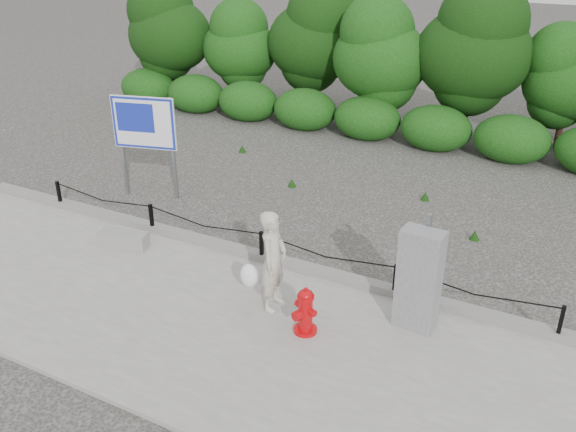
# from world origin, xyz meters

# --- Properties ---
(ground) EXTENTS (90.00, 90.00, 0.00)m
(ground) POSITION_xyz_m (0.00, 0.00, 0.00)
(ground) COLOR #2D2B28
(ground) RESTS_ON ground
(sidewalk) EXTENTS (14.00, 4.00, 0.08)m
(sidewalk) POSITION_xyz_m (0.00, -2.00, 0.04)
(sidewalk) COLOR gray
(sidewalk) RESTS_ON ground
(curb) EXTENTS (14.00, 0.22, 0.14)m
(curb) POSITION_xyz_m (0.00, 0.05, 0.15)
(curb) COLOR slate
(curb) RESTS_ON sidewalk
(chain_barrier) EXTENTS (10.06, 0.06, 0.60)m
(chain_barrier) POSITION_xyz_m (0.00, 0.00, 0.46)
(chain_barrier) COLOR black
(chain_barrier) RESTS_ON sidewalk
(treeline) EXTENTS (20.14, 3.71, 5.02)m
(treeline) POSITION_xyz_m (0.87, 8.89, 2.49)
(treeline) COLOR black
(treeline) RESTS_ON ground
(fire_hydrant) EXTENTS (0.46, 0.46, 0.76)m
(fire_hydrant) POSITION_xyz_m (1.63, -1.53, 0.44)
(fire_hydrant) COLOR #C0070B
(fire_hydrant) RESTS_ON sidewalk
(pedestrian) EXTENTS (0.73, 0.65, 1.66)m
(pedestrian) POSITION_xyz_m (0.86, -1.17, 0.89)
(pedestrian) COLOR #BEB6A3
(pedestrian) RESTS_ON sidewalk
(concrete_block) EXTENTS (0.97, 0.54, 0.29)m
(concrete_block) POSITION_xyz_m (-2.59, -0.72, 0.23)
(concrete_block) COLOR gray
(concrete_block) RESTS_ON sidewalk
(utility_cabinet) EXTENTS (0.64, 0.46, 1.78)m
(utility_cabinet) POSITION_xyz_m (3.03, -0.60, 0.89)
(utility_cabinet) COLOR gray
(utility_cabinet) RESTS_ON sidewalk
(advertising_sign) EXTENTS (1.41, 0.45, 2.31)m
(advertising_sign) POSITION_xyz_m (-3.78, 1.51, 1.63)
(advertising_sign) COLOR slate
(advertising_sign) RESTS_ON ground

